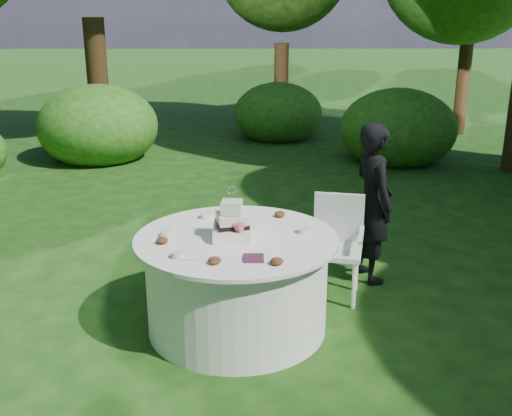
{
  "coord_description": "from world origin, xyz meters",
  "views": [
    {
      "loc": [
        0.11,
        -4.27,
        2.39
      ],
      "look_at": [
        0.15,
        0.0,
        1.0
      ],
      "focal_mm": 42.0,
      "sensor_mm": 36.0,
      "label": 1
    }
  ],
  "objects_px": {
    "guest": "(373,203)",
    "chair": "(337,239)",
    "napkins": "(254,258)",
    "cake": "(232,224)",
    "table": "(237,282)"
  },
  "relations": [
    {
      "from": "table",
      "to": "cake",
      "type": "bearing_deg",
      "value": -127.49
    },
    {
      "from": "guest",
      "to": "chair",
      "type": "distance_m",
      "value": 0.54
    },
    {
      "from": "table",
      "to": "chair",
      "type": "xyz_separation_m",
      "value": [
        0.86,
        0.6,
        0.13
      ]
    },
    {
      "from": "guest",
      "to": "table",
      "type": "distance_m",
      "value": 1.58
    },
    {
      "from": "napkins",
      "to": "chair",
      "type": "height_order",
      "value": "chair"
    },
    {
      "from": "napkins",
      "to": "cake",
      "type": "relative_size",
      "value": 0.34
    },
    {
      "from": "table",
      "to": "chair",
      "type": "height_order",
      "value": "chair"
    },
    {
      "from": "chair",
      "to": "table",
      "type": "bearing_deg",
      "value": -145.18
    },
    {
      "from": "guest",
      "to": "cake",
      "type": "bearing_deg",
      "value": 112.08
    },
    {
      "from": "guest",
      "to": "cake",
      "type": "distance_m",
      "value": 1.59
    },
    {
      "from": "napkins",
      "to": "table",
      "type": "bearing_deg",
      "value": 106.44
    },
    {
      "from": "table",
      "to": "cake",
      "type": "distance_m",
      "value": 0.5
    },
    {
      "from": "guest",
      "to": "table",
      "type": "bearing_deg",
      "value": 111.62
    },
    {
      "from": "napkins",
      "to": "table",
      "type": "distance_m",
      "value": 0.6
    },
    {
      "from": "napkins",
      "to": "guest",
      "type": "relative_size",
      "value": 0.09
    }
  ]
}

